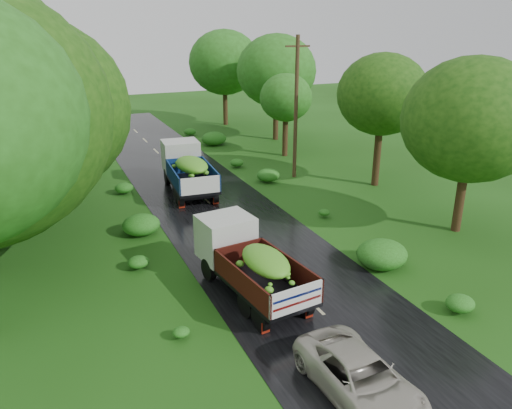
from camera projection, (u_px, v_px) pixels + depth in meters
ground at (382, 372)px, 14.29m from camera, size 120.00×120.00×0.00m
road at (299, 290)px, 18.58m from camera, size 6.50×80.00×0.02m
road_lines at (287, 278)px, 19.43m from camera, size 0.12×69.60×0.00m
truck_near at (248, 258)px, 18.08m from camera, size 2.68×5.90×2.39m
truck_far at (187, 167)px, 28.92m from camera, size 2.68×6.34×2.60m
car at (360, 378)px, 13.17m from camera, size 2.11×4.32×1.18m
utility_pole at (296, 107)px, 30.52m from camera, size 1.52×0.31×8.68m
trees_right at (304, 82)px, 35.03m from camera, size 5.21×32.22×7.42m
shrubs at (217, 205)px, 26.18m from camera, size 11.90×44.00×0.70m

